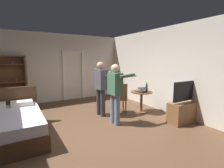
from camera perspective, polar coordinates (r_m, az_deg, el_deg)
ground_plane at (r=4.43m, az=-7.46°, el=-14.99°), size 7.37×7.37×0.00m
wall_back at (r=7.33m, az=-18.26°, el=5.30°), size 5.74×0.12×2.80m
wall_right at (r=5.77m, az=18.90°, el=4.49°), size 0.12×6.94×2.80m
doorway_frame at (r=7.44m, az=-13.12°, el=4.17°), size 0.93×0.08×2.13m
bed at (r=4.44m, az=-31.91°, el=-11.97°), size 1.38×1.99×1.02m
bookshelf at (r=6.97m, az=-31.21°, el=1.22°), size 1.00×0.32×1.89m
tv_flatscreen at (r=5.12m, az=23.39°, el=-8.10°), size 0.94×0.40×1.17m
side_table at (r=5.63m, az=10.08°, el=-4.77°), size 0.72×0.72×0.70m
laptop at (r=5.52m, az=10.17°, el=-2.13°), size 0.36×0.37×0.15m
bottle_on_table at (r=5.59m, az=11.80°, el=-1.26°), size 0.06×0.06×0.30m
wooden_chair at (r=5.37m, az=2.77°, el=-4.56°), size 0.54×0.54×0.99m
person_blue_shirt at (r=4.44m, az=1.21°, el=-2.21°), size 0.68×0.53×1.63m
person_striped_shirt at (r=5.15m, az=-3.85°, el=-0.35°), size 0.67×0.58×1.68m
suitcase_dark at (r=6.64m, az=-28.74°, el=-6.04°), size 0.52×0.36×0.42m
suitcase_small at (r=6.60m, az=-27.25°, el=-6.26°), size 0.62×0.44×0.37m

